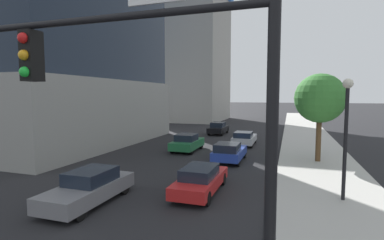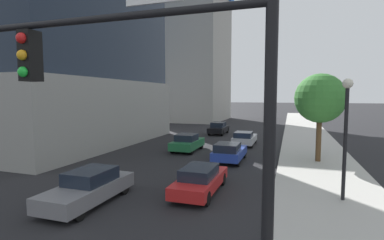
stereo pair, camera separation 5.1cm
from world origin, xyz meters
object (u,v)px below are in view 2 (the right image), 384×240
object	(u,v)px
car_gray	(89,187)
car_green	(187,143)
traffic_light_pole	(156,97)
street_lamp	(346,120)
car_silver	(245,138)
car_black	(219,128)
construction_building	(191,44)
street_tree	(320,99)
car_blue	(229,152)
car_red	(200,179)

from	to	relation	value
car_gray	car_green	xyz separation A→B (m)	(-0.00, 13.05, -0.00)
traffic_light_pole	car_green	world-z (taller)	traffic_light_pole
traffic_light_pole	street_lamp	size ratio (longest dim) A/B	1.27
car_gray	car_silver	xyz separation A→B (m)	(4.29, 17.54, -0.04)
street_lamp	car_gray	size ratio (longest dim) A/B	1.14
car_green	car_gray	bearing A→B (deg)	-90.00
car_silver	car_black	size ratio (longest dim) A/B	0.96
construction_building	car_green	bearing A→B (deg)	-71.79
construction_building	car_silver	size ratio (longest dim) A/B	7.69
street_tree	car_green	xyz separation A→B (m)	(-10.37, 1.36, -3.86)
car_blue	car_red	bearing A→B (deg)	-90.00
construction_building	street_lamp	xyz separation A→B (m)	(20.77, -39.85, -10.88)
construction_building	car_red	size ratio (longest dim) A/B	7.10
construction_building	car_blue	world-z (taller)	construction_building
car_silver	construction_building	bearing A→B (deg)	118.86
street_lamp	car_blue	world-z (taller)	street_lamp
street_tree	car_black	bearing A→B (deg)	128.52
car_green	car_blue	world-z (taller)	car_green
street_lamp	car_green	bearing A→B (deg)	138.83
construction_building	car_silver	xyz separation A→B (m)	(14.31, -25.96, -13.91)
car_black	car_blue	size ratio (longest dim) A/B	1.07
car_blue	street_lamp	bearing A→B (deg)	-45.10
car_gray	car_blue	size ratio (longest dim) A/B	1.12
street_lamp	construction_building	bearing A→B (deg)	117.53
traffic_light_pole	car_gray	size ratio (longest dim) A/B	1.45
car_black	car_green	bearing A→B (deg)	-90.00
street_tree	car_silver	xyz separation A→B (m)	(-6.08, 5.85, -3.90)
car_green	street_lamp	bearing A→B (deg)	-41.17
construction_building	car_blue	bearing A→B (deg)	-66.79
car_gray	car_blue	bearing A→B (deg)	67.05
car_red	car_blue	xyz separation A→B (m)	(-0.00, 7.21, 0.05)
car_black	car_blue	xyz separation A→B (m)	(4.29, -14.58, -0.01)
car_gray	car_red	xyz separation A→B (m)	(4.29, 2.93, -0.05)
car_green	car_red	world-z (taller)	car_green
street_lamp	street_tree	xyz separation A→B (m)	(-0.38, 8.03, 0.87)
car_silver	car_red	distance (m)	14.61
car_silver	street_tree	bearing A→B (deg)	-43.91
construction_building	traffic_light_pole	xyz separation A→B (m)	(16.14, -49.28, -9.82)
construction_building	car_black	world-z (taller)	construction_building
construction_building	car_gray	size ratio (longest dim) A/B	6.98
car_blue	street_tree	bearing A→B (deg)	14.32
street_tree	car_blue	world-z (taller)	street_tree
construction_building	car_gray	distance (m)	46.74
car_gray	construction_building	bearing A→B (deg)	102.97
car_silver	car_gray	bearing A→B (deg)	-103.75
car_silver	car_blue	xyz separation A→B (m)	(0.00, -7.40, 0.04)
car_silver	car_black	world-z (taller)	car_black
car_red	car_blue	bearing A→B (deg)	90.00
car_gray	car_black	bearing A→B (deg)	90.00
traffic_light_pole	street_tree	distance (m)	17.97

